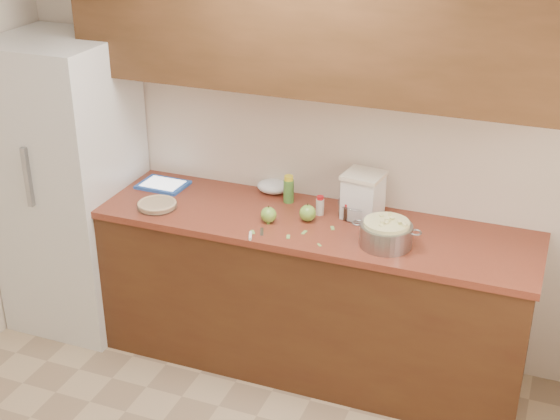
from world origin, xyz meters
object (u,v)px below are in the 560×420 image
at_px(colander, 386,234).
at_px(pie, 157,205).
at_px(tablet, 163,185).
at_px(flour_canister, 363,195).

bearing_deg(colander, pie, -178.74).
bearing_deg(colander, tablet, 169.98).
bearing_deg(tablet, colander, -8.34).
relative_size(pie, flour_canister, 0.89).
distance_m(pie, colander, 1.31).
relative_size(colander, tablet, 1.27).
xyz_separation_m(flour_canister, tablet, (-1.22, -0.04, -0.12)).
xyz_separation_m(pie, tablet, (-0.12, 0.28, -0.01)).
height_order(pie, flour_canister, flour_canister).
distance_m(flour_canister, tablet, 1.23).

